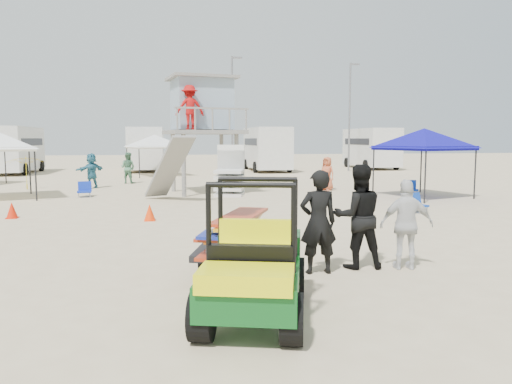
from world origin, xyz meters
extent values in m
plane|color=beige|center=(0.00, 0.00, 0.00)|extent=(140.00, 140.00, 0.00)
cube|color=#0B4B18|center=(-0.18, -0.80, 0.53)|extent=(1.82, 2.67, 0.43)
cube|color=#F5F10C|center=(-0.18, -0.80, 0.80)|extent=(1.25, 0.95, 0.23)
cylinder|color=black|center=(-0.72, -1.68, 0.31)|extent=(0.43, 0.67, 0.62)
cube|color=black|center=(-0.18, 1.50, 0.44)|extent=(1.64, 2.03, 0.11)
cylinder|color=black|center=(-0.69, 1.50, 0.23)|extent=(0.30, 0.50, 0.46)
imported|color=black|center=(1.32, 1.20, 0.93)|extent=(0.68, 0.45, 1.87)
imported|color=black|center=(2.17, 1.45, 0.97)|extent=(1.00, 0.81, 1.95)
imported|color=silver|center=(3.02, 1.20, 0.84)|extent=(1.04, 0.57, 1.67)
cylinder|color=gray|center=(-0.93, 13.83, 1.31)|extent=(0.19, 0.19, 2.62)
cube|color=gray|center=(0.22, 14.98, 2.71)|extent=(3.66, 3.66, 0.17)
cube|color=#8DA2B6|center=(0.22, 15.30, 3.93)|extent=(2.75, 2.50, 2.20)
imported|color=#B20F0F|center=(-0.62, 13.93, 3.71)|extent=(1.19, 0.68, 1.84)
cylinder|color=black|center=(7.61, 10.36, 1.05)|extent=(0.06, 0.06, 2.10)
pyramid|color=#100D92|center=(9.02, 11.77, 2.85)|extent=(3.79, 3.79, 0.80)
cube|color=#100D92|center=(9.02, 11.77, 2.05)|extent=(3.79, 3.79, 0.18)
cylinder|color=black|center=(-3.68, 24.52, 0.97)|extent=(0.06, 0.06, 1.94)
pyramid|color=white|center=(-2.24, 25.97, 2.69)|extent=(3.89, 3.89, 0.80)
cube|color=white|center=(-2.24, 25.97, 1.89)|extent=(3.89, 3.89, 0.18)
imported|color=yellow|center=(-8.05, 17.99, 0.80)|extent=(1.92, 1.95, 1.61)
cone|color=#FF3808|center=(-1.90, 7.65, 0.25)|extent=(0.34, 0.34, 0.50)
cone|color=red|center=(-6.06, 8.82, 0.25)|extent=(0.34, 0.34, 0.50)
cube|color=#0F2AA9|center=(-4.82, 14.26, 0.22)|extent=(0.63, 0.60, 0.06)
cube|color=#0F2AA9|center=(-4.82, 14.50, 0.42)|extent=(0.56, 0.28, 0.44)
cylinder|color=#B2B2B7|center=(-5.04, 14.06, 0.10)|extent=(0.03, 0.03, 0.20)
cube|color=#103EAE|center=(6.75, 7.81, 0.22)|extent=(0.71, 0.70, 0.06)
cube|color=#103EAE|center=(6.75, 8.05, 0.42)|extent=(0.56, 0.41, 0.44)
cylinder|color=#B2B2B7|center=(6.53, 7.61, 0.10)|extent=(0.03, 0.03, 0.20)
cube|color=#103BAE|center=(8.99, 12.62, 0.22)|extent=(0.71, 0.70, 0.06)
cube|color=#103BAE|center=(8.99, 12.86, 0.42)|extent=(0.56, 0.41, 0.44)
cylinder|color=#B2B2B7|center=(8.77, 12.42, 0.10)|extent=(0.03, 0.03, 0.20)
cube|color=silver|center=(-12.00, 30.00, 1.75)|extent=(2.50, 6.80, 3.00)
cube|color=black|center=(-12.00, 30.00, 2.20)|extent=(2.54, 5.44, 0.50)
cube|color=silver|center=(-3.00, 31.50, 1.75)|extent=(2.50, 6.50, 3.00)
cube|color=black|center=(-3.00, 31.50, 2.20)|extent=(2.54, 5.20, 0.50)
cylinder|color=black|center=(-4.25, 29.42, 0.40)|extent=(0.25, 0.80, 0.80)
cube|color=silver|center=(6.00, 30.00, 1.75)|extent=(2.50, 7.00, 3.00)
cube|color=black|center=(6.00, 30.00, 2.20)|extent=(2.54, 5.60, 0.50)
cylinder|color=black|center=(4.75, 27.76, 0.40)|extent=(0.25, 0.80, 0.80)
cube|color=silver|center=(15.00, 31.50, 1.75)|extent=(2.50, 6.60, 3.00)
cube|color=black|center=(15.00, 31.50, 2.20)|extent=(2.54, 5.28, 0.50)
cylinder|color=black|center=(13.75, 29.39, 0.40)|extent=(0.25, 0.80, 0.80)
cylinder|color=slate|center=(3.00, 27.00, 4.00)|extent=(0.14, 0.14, 8.00)
cylinder|color=slate|center=(12.00, 28.50, 4.00)|extent=(0.14, 0.14, 8.00)
imported|color=#C25B37|center=(6.01, 15.20, 0.79)|extent=(0.88, 0.91, 1.57)
imported|color=#508663|center=(-3.53, 20.55, 0.85)|extent=(1.01, 0.92, 1.69)
imported|color=teal|center=(-5.06, 18.08, 0.86)|extent=(1.44, 1.53, 1.72)
camera|label=1|loc=(-1.28, -7.29, 2.42)|focal=35.00mm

